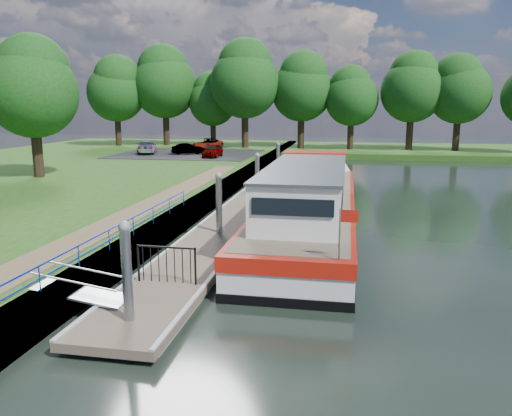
% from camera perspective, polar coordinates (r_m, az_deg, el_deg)
% --- Properties ---
extents(ground, '(160.00, 160.00, 0.00)m').
position_cam_1_polar(ground, '(13.78, -13.30, -12.99)').
color(ground, black).
rests_on(ground, ground).
extents(bank_edge, '(1.10, 90.00, 0.78)m').
position_cam_1_polar(bank_edge, '(28.04, -5.91, 0.70)').
color(bank_edge, '#473D2D').
rests_on(bank_edge, ground).
extents(far_bank, '(60.00, 18.00, 0.60)m').
position_cam_1_polar(far_bank, '(64.00, 16.53, 6.32)').
color(far_bank, '#224814').
rests_on(far_bank, ground).
extents(footpath, '(1.60, 40.00, 0.05)m').
position_cam_1_polar(footpath, '(22.22, -15.60, -1.48)').
color(footpath, brown).
rests_on(footpath, riverbank).
extents(carpark, '(14.00, 12.00, 0.06)m').
position_cam_1_polar(carpark, '(52.25, -7.80, 6.16)').
color(carpark, black).
rests_on(carpark, riverbank).
extents(blue_fence, '(0.04, 18.04, 0.72)m').
position_cam_1_polar(blue_fence, '(17.05, -17.98, -3.76)').
color(blue_fence, '#0C2DBF').
rests_on(blue_fence, riverbank).
extents(pontoon, '(2.50, 30.00, 0.56)m').
position_cam_1_polar(pontoon, '(25.57, -1.66, -0.78)').
color(pontoon, brown).
rests_on(pontoon, ground).
extents(mooring_piles, '(0.30, 27.30, 3.55)m').
position_cam_1_polar(mooring_piles, '(25.36, -1.68, 1.64)').
color(mooring_piles, gray).
rests_on(mooring_piles, ground).
extents(gangway, '(2.58, 1.00, 0.92)m').
position_cam_1_polar(gangway, '(14.75, -19.31, -9.04)').
color(gangway, '#A5A8AD').
rests_on(gangway, ground).
extents(gate_panel, '(1.85, 0.05, 1.15)m').
position_cam_1_polar(gate_panel, '(15.27, -10.20, -5.78)').
color(gate_panel, black).
rests_on(gate_panel, ground).
extents(barge, '(4.36, 21.15, 4.78)m').
position_cam_1_polar(barge, '(24.17, 6.32, 0.62)').
color(barge, black).
rests_on(barge, ground).
extents(horizon_trees, '(54.38, 10.03, 12.87)m').
position_cam_1_polar(horizon_trees, '(60.53, 4.02, 13.73)').
color(horizon_trees, '#332316').
rests_on(horizon_trees, ground).
extents(bank_tree_a, '(6.12, 6.12, 9.72)m').
position_cam_1_polar(bank_tree_a, '(38.02, -24.18, 12.66)').
color(bank_tree_a, '#332316').
rests_on(bank_tree_a, riverbank).
extents(car_a, '(1.48, 3.60, 1.22)m').
position_cam_1_polar(car_a, '(48.37, -4.98, 6.55)').
color(car_a, '#999999').
rests_on(car_a, carpark).
extents(car_b, '(3.47, 2.06, 1.08)m').
position_cam_1_polar(car_b, '(51.54, -7.80, 6.72)').
color(car_b, '#999999').
rests_on(car_b, carpark).
extents(car_c, '(3.04, 4.75, 1.28)m').
position_cam_1_polar(car_c, '(53.08, -12.33, 6.81)').
color(car_c, '#999999').
rests_on(car_c, carpark).
extents(car_d, '(2.81, 4.99, 1.32)m').
position_cam_1_polar(car_d, '(55.45, -5.58, 7.23)').
color(car_d, '#999999').
rests_on(car_d, carpark).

